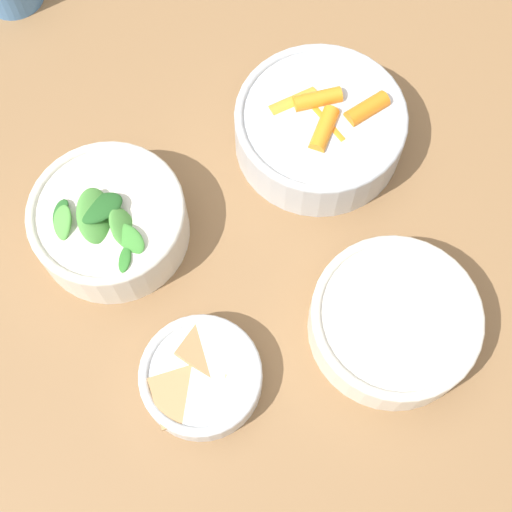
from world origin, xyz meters
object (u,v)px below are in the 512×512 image
(bowl_carrots, at_px, (319,126))
(bowl_greens, at_px, (109,221))
(bowl_beans_hotdog, at_px, (394,322))
(bowl_cookies, at_px, (201,377))

(bowl_carrots, xyz_separation_m, bowl_greens, (-0.02, -0.25, 0.00))
(bowl_greens, height_order, bowl_beans_hotdog, bowl_greens)
(bowl_beans_hotdog, xyz_separation_m, bowl_cookies, (-0.06, -0.19, -0.01))
(bowl_greens, bearing_deg, bowl_carrots, 85.58)
(bowl_greens, relative_size, bowl_beans_hotdog, 0.96)
(bowl_carrots, distance_m, bowl_beans_hotdog, 0.24)
(bowl_cookies, bearing_deg, bowl_beans_hotdog, 74.01)
(bowl_greens, relative_size, bowl_cookies, 1.35)
(bowl_beans_hotdog, distance_m, bowl_cookies, 0.20)
(bowl_carrots, height_order, bowl_greens, bowl_greens)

